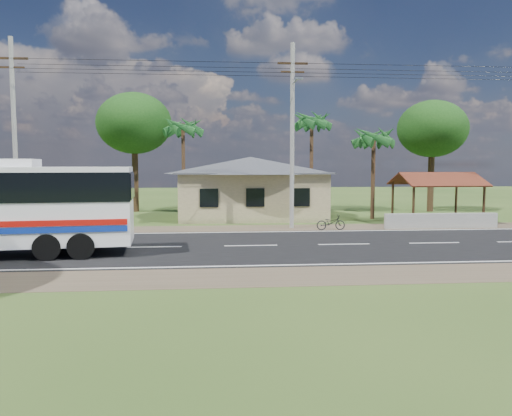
# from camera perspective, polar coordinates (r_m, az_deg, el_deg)

# --- Properties ---
(ground) EXTENTS (120.00, 120.00, 0.00)m
(ground) POSITION_cam_1_polar(r_m,az_deg,el_deg) (23.64, -0.59, -4.36)
(ground) COLOR #2D4719
(ground) RESTS_ON ground
(road) EXTENTS (120.00, 16.00, 0.03)m
(road) POSITION_cam_1_polar(r_m,az_deg,el_deg) (23.64, -0.59, -4.34)
(road) COLOR black
(road) RESTS_ON ground
(house) EXTENTS (12.40, 10.00, 5.00)m
(house) POSITION_cam_1_polar(r_m,az_deg,el_deg) (36.38, -0.64, 3.10)
(house) COLOR tan
(house) RESTS_ON ground
(waiting_shed) EXTENTS (5.20, 4.48, 3.35)m
(waiting_shed) POSITION_cam_1_polar(r_m,az_deg,el_deg) (35.06, 19.95, 2.88)
(waiting_shed) COLOR #342313
(waiting_shed) RESTS_ON ground
(concrete_barrier) EXTENTS (7.00, 0.30, 0.90)m
(concrete_barrier) POSITION_cam_1_polar(r_m,az_deg,el_deg) (32.18, 20.40, -1.37)
(concrete_barrier) COLOR #9E9E99
(concrete_barrier) RESTS_ON ground
(utility_poles) EXTENTS (32.80, 2.22, 11.00)m
(utility_poles) POSITION_cam_1_polar(r_m,az_deg,el_deg) (30.14, 3.54, 8.65)
(utility_poles) COLOR #9E9E99
(utility_poles) RESTS_ON ground
(palm_near) EXTENTS (2.80, 2.80, 6.70)m
(palm_near) POSITION_cam_1_polar(r_m,az_deg,el_deg) (36.12, 13.31, 7.82)
(palm_near) COLOR #47301E
(palm_near) RESTS_ON ground
(palm_mid) EXTENTS (2.80, 2.80, 8.20)m
(palm_mid) POSITION_cam_1_polar(r_m,az_deg,el_deg) (39.67, 6.39, 9.76)
(palm_mid) COLOR #47301E
(palm_mid) RESTS_ON ground
(palm_far) EXTENTS (2.80, 2.80, 7.70)m
(palm_far) POSITION_cam_1_polar(r_m,az_deg,el_deg) (39.41, -8.35, 9.07)
(palm_far) COLOR #47301E
(palm_far) RESTS_ON ground
(tree_behind_house) EXTENTS (6.00, 6.00, 9.61)m
(tree_behind_house) POSITION_cam_1_polar(r_m,az_deg,el_deg) (41.84, -13.75, 9.34)
(tree_behind_house) COLOR #47301E
(tree_behind_house) RESTS_ON ground
(tree_behind_shed) EXTENTS (5.60, 5.60, 9.02)m
(tree_behind_shed) POSITION_cam_1_polar(r_m,az_deg,el_deg) (43.20, 19.51, 8.48)
(tree_behind_shed) COLOR #47301E
(tree_behind_shed) RESTS_ON ground
(motorcycle) EXTENTS (1.69, 0.60, 0.89)m
(motorcycle) POSITION_cam_1_polar(r_m,az_deg,el_deg) (29.60, 8.55, -1.66)
(motorcycle) COLOR black
(motorcycle) RESTS_ON ground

